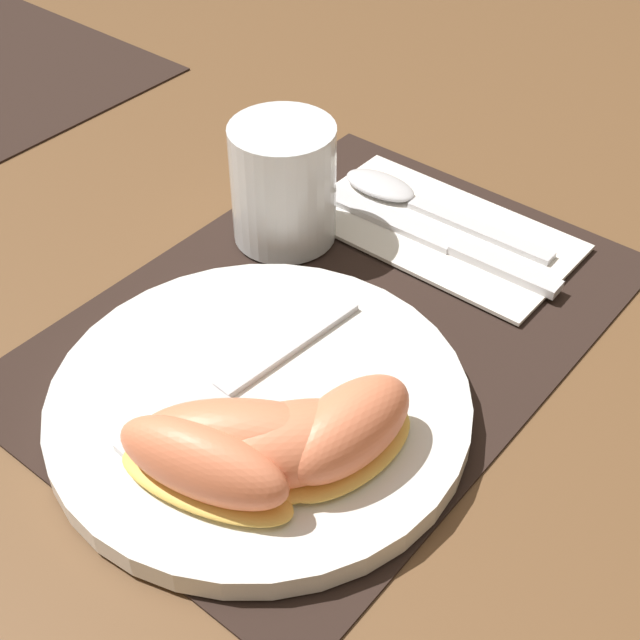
{
  "coord_description": "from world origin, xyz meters",
  "views": [
    {
      "loc": [
        -0.36,
        -0.29,
        0.42
      ],
      "look_at": [
        -0.02,
        -0.01,
        0.02
      ],
      "focal_mm": 50.0,
      "sensor_mm": 36.0,
      "label": 1
    }
  ],
  "objects_px": {
    "citrus_wedge_2": "(290,448)",
    "citrus_wedge_3": "(347,432)",
    "fork": "(230,386)",
    "citrus_wedge_1": "(247,444)",
    "citrus_wedge_0": "(203,466)",
    "juice_glass": "(284,190)",
    "spoon": "(406,197)",
    "knife": "(435,238)",
    "plate": "(259,404)"
  },
  "relations": [
    {
      "from": "knife",
      "to": "spoon",
      "type": "distance_m",
      "value": 0.06
    },
    {
      "from": "citrus_wedge_0",
      "to": "citrus_wedge_1",
      "type": "bearing_deg",
      "value": -17.31
    },
    {
      "from": "citrus_wedge_1",
      "to": "citrus_wedge_3",
      "type": "height_order",
      "value": "same"
    },
    {
      "from": "plate",
      "to": "citrus_wedge_2",
      "type": "height_order",
      "value": "citrus_wedge_2"
    },
    {
      "from": "knife",
      "to": "citrus_wedge_1",
      "type": "distance_m",
      "value": 0.27
    },
    {
      "from": "spoon",
      "to": "citrus_wedge_1",
      "type": "relative_size",
      "value": 1.43
    },
    {
      "from": "citrus_wedge_2",
      "to": "plate",
      "type": "bearing_deg",
      "value": 59.03
    },
    {
      "from": "juice_glass",
      "to": "citrus_wedge_3",
      "type": "distance_m",
      "value": 0.24
    },
    {
      "from": "juice_glass",
      "to": "spoon",
      "type": "bearing_deg",
      "value": -27.92
    },
    {
      "from": "spoon",
      "to": "fork",
      "type": "distance_m",
      "value": 0.26
    },
    {
      "from": "citrus_wedge_1",
      "to": "citrus_wedge_2",
      "type": "xyz_separation_m",
      "value": [
        0.01,
        -0.02,
        -0.0
      ]
    },
    {
      "from": "citrus_wedge_3",
      "to": "citrus_wedge_2",
      "type": "bearing_deg",
      "value": 147.14
    },
    {
      "from": "citrus_wedge_1",
      "to": "citrus_wedge_0",
      "type": "bearing_deg",
      "value": 162.69
    },
    {
      "from": "juice_glass",
      "to": "citrus_wedge_3",
      "type": "xyz_separation_m",
      "value": [
        -0.16,
        -0.18,
        -0.0
      ]
    },
    {
      "from": "spoon",
      "to": "citrus_wedge_1",
      "type": "xyz_separation_m",
      "value": [
        -0.29,
        -0.1,
        0.03
      ]
    },
    {
      "from": "juice_glass",
      "to": "fork",
      "type": "height_order",
      "value": "juice_glass"
    },
    {
      "from": "spoon",
      "to": "fork",
      "type": "relative_size",
      "value": 0.99
    },
    {
      "from": "juice_glass",
      "to": "fork",
      "type": "xyz_separation_m",
      "value": [
        -0.16,
        -0.09,
        -0.02
      ]
    },
    {
      "from": "juice_glass",
      "to": "citrus_wedge_1",
      "type": "distance_m",
      "value": 0.24
    },
    {
      "from": "fork",
      "to": "citrus_wedge_2",
      "type": "relative_size",
      "value": 1.57
    },
    {
      "from": "citrus_wedge_3",
      "to": "juice_glass",
      "type": "bearing_deg",
      "value": 49.49
    },
    {
      "from": "knife",
      "to": "citrus_wedge_0",
      "type": "xyz_separation_m",
      "value": [
        -0.29,
        -0.04,
        0.03
      ]
    },
    {
      "from": "juice_glass",
      "to": "fork",
      "type": "distance_m",
      "value": 0.19
    },
    {
      "from": "juice_glass",
      "to": "citrus_wedge_2",
      "type": "bearing_deg",
      "value": -138.3
    },
    {
      "from": "juice_glass",
      "to": "citrus_wedge_3",
      "type": "relative_size",
      "value": 0.95
    },
    {
      "from": "citrus_wedge_1",
      "to": "citrus_wedge_2",
      "type": "height_order",
      "value": "citrus_wedge_1"
    },
    {
      "from": "citrus_wedge_0",
      "to": "citrus_wedge_2",
      "type": "relative_size",
      "value": 0.93
    },
    {
      "from": "knife",
      "to": "citrus_wedge_2",
      "type": "bearing_deg",
      "value": -165.07
    },
    {
      "from": "knife",
      "to": "citrus_wedge_0",
      "type": "distance_m",
      "value": 0.29
    },
    {
      "from": "spoon",
      "to": "citrus_wedge_2",
      "type": "distance_m",
      "value": 0.3
    },
    {
      "from": "citrus_wedge_0",
      "to": "citrus_wedge_1",
      "type": "xyz_separation_m",
      "value": [
        0.03,
        -0.01,
        0.0
      ]
    },
    {
      "from": "juice_glass",
      "to": "citrus_wedge_2",
      "type": "xyz_separation_m",
      "value": [
        -0.18,
        -0.16,
        -0.01
      ]
    },
    {
      "from": "fork",
      "to": "citrus_wedge_0",
      "type": "relative_size",
      "value": 1.68
    },
    {
      "from": "citrus_wedge_1",
      "to": "citrus_wedge_3",
      "type": "relative_size",
      "value": 1.33
    },
    {
      "from": "citrus_wedge_3",
      "to": "plate",
      "type": "bearing_deg",
      "value": 87.31
    },
    {
      "from": "juice_glass",
      "to": "citrus_wedge_2",
      "type": "distance_m",
      "value": 0.25
    },
    {
      "from": "spoon",
      "to": "citrus_wedge_1",
      "type": "distance_m",
      "value": 0.31
    },
    {
      "from": "plate",
      "to": "spoon",
      "type": "bearing_deg",
      "value": 14.18
    },
    {
      "from": "juice_glass",
      "to": "knife",
      "type": "height_order",
      "value": "juice_glass"
    },
    {
      "from": "juice_glass",
      "to": "knife",
      "type": "distance_m",
      "value": 0.12
    },
    {
      "from": "fork",
      "to": "citrus_wedge_3",
      "type": "xyz_separation_m",
      "value": [
        0.0,
        -0.09,
        0.02
      ]
    },
    {
      "from": "fork",
      "to": "citrus_wedge_1",
      "type": "relative_size",
      "value": 1.45
    },
    {
      "from": "plate",
      "to": "citrus_wedge_0",
      "type": "relative_size",
      "value": 2.31
    },
    {
      "from": "citrus_wedge_2",
      "to": "knife",
      "type": "bearing_deg",
      "value": 14.93
    },
    {
      "from": "citrus_wedge_2",
      "to": "juice_glass",
      "type": "bearing_deg",
      "value": 41.7
    },
    {
      "from": "citrus_wedge_2",
      "to": "citrus_wedge_3",
      "type": "xyz_separation_m",
      "value": [
        0.03,
        -0.02,
        0.0
      ]
    },
    {
      "from": "plate",
      "to": "citrus_wedge_3",
      "type": "xyz_separation_m",
      "value": [
        -0.0,
        -0.07,
        0.03
      ]
    },
    {
      "from": "fork",
      "to": "citrus_wedge_1",
      "type": "height_order",
      "value": "citrus_wedge_1"
    },
    {
      "from": "citrus_wedge_0",
      "to": "citrus_wedge_1",
      "type": "relative_size",
      "value": 0.86
    },
    {
      "from": "citrus_wedge_0",
      "to": "citrus_wedge_3",
      "type": "distance_m",
      "value": 0.08
    }
  ]
}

